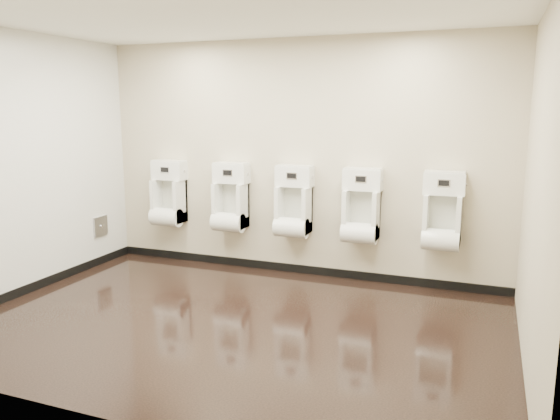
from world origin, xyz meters
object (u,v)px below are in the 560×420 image
Objects in this scene: urinal_2 at (293,207)px; urinal_4 at (442,217)px; urinal_3 at (361,211)px; access_panel at (100,226)px; urinal_1 at (230,202)px; urinal_0 at (168,198)px.

urinal_4 is at bearing 0.00° from urinal_2.
urinal_3 and urinal_4 have the same top height.
urinal_1 is (1.67, 0.40, 0.35)m from access_panel.
urinal_2 is (2.50, 0.40, 0.35)m from access_panel.
urinal_3 is 1.00× the size of urinal_4.
urinal_2 is at bearing 180.00° from urinal_3.
urinal_1 is 2.53m from urinal_4.
urinal_3 is at bearing 6.93° from access_panel.
urinal_0 is at bearing 180.00° from urinal_1.
urinal_0 and urinal_2 have the same top height.
access_panel is 0.94m from urinal_0.
urinal_4 is (0.89, 0.00, 0.00)m from urinal_3.
urinal_1 is at bearing 180.00° from urinal_3.
urinal_4 is (2.53, 0.00, 0.00)m from urinal_1.
urinal_2 is 1.00× the size of urinal_4.
urinal_0 is 1.00× the size of urinal_1.
access_panel is 0.30× the size of urinal_3.
urinal_1 is at bearing 180.00° from urinal_4.
urinal_0 is 1.00× the size of urinal_3.
urinal_0 and urinal_4 have the same top height.
urinal_1 and urinal_2 have the same top height.
urinal_4 is (4.20, 0.40, 0.35)m from access_panel.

